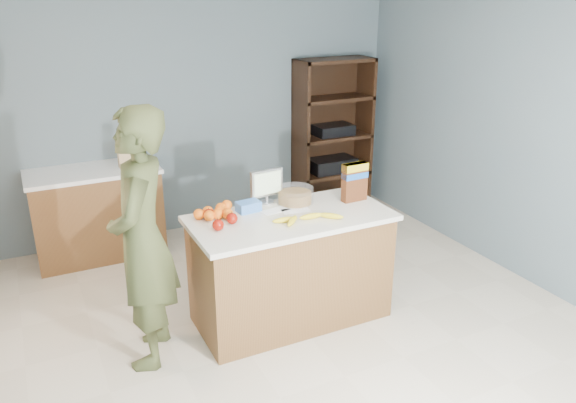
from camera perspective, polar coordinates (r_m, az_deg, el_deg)
name	(u,v)px	position (r m, az deg, el deg)	size (l,w,h in m)	color
floor	(308,335)	(4.50, 2.02, -13.43)	(4.50, 5.00, 0.02)	beige
walls	(311,128)	(3.83, 2.34, 7.47)	(4.52, 5.02, 2.51)	slate
counter_peninsula	(291,272)	(4.52, 0.28, -7.15)	(1.56, 0.76, 0.90)	brown
back_cabinet	(97,213)	(5.88, -18.79, -1.09)	(1.24, 0.62, 0.90)	brown
shelving_unit	(331,138)	(6.74, 4.34, 6.41)	(0.90, 0.40, 1.80)	black
person	(142,240)	(3.96, -14.59, -3.83)	(0.68, 0.44, 1.85)	#3D4322
knife_block	(124,156)	(5.68, -16.28, 4.50)	(0.12, 0.10, 0.31)	tan
envelopes	(285,210)	(4.41, -0.26, -0.92)	(0.38, 0.21, 0.00)	white
bananas	(305,218)	(4.21, 1.73, -1.70)	(0.54, 0.22, 0.04)	yellow
apples	(220,219)	(4.17, -6.96, -1.80)	(0.22, 0.31, 0.09)	maroon
oranges	(216,212)	(4.31, -7.30, -1.03)	(0.34, 0.26, 0.08)	#F25E0F
blue_carton	(248,206)	(4.39, -4.05, -0.51)	(0.18, 0.12, 0.08)	blue
salad_bowl	(295,196)	(4.55, 0.72, 0.55)	(0.30, 0.30, 0.13)	#267219
tv	(267,184)	(4.52, -2.18, 1.76)	(0.28, 0.12, 0.28)	silver
cereal_box	(355,179)	(4.59, 6.80, 2.27)	(0.22, 0.09, 0.32)	#592B14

